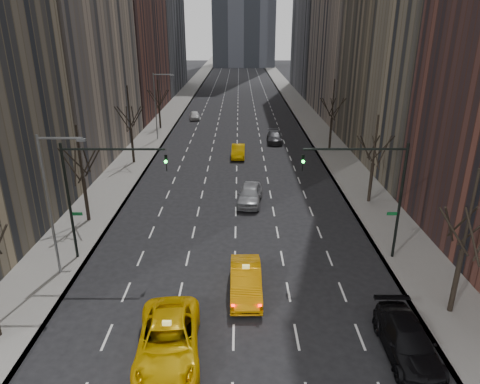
{
  "coord_description": "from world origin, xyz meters",
  "views": [
    {
      "loc": [
        0.31,
        -13.75,
        14.84
      ],
      "look_at": [
        0.35,
        15.6,
        3.5
      ],
      "focal_mm": 32.0,
      "sensor_mm": 36.0,
      "label": 1
    }
  ],
  "objects_px": {
    "parked_suv_black": "(408,341)",
    "silver_sedan_ahead": "(250,194)",
    "taxi_suv": "(168,340)",
    "taxi_sedan": "(246,281)"
  },
  "relations": [
    {
      "from": "parked_suv_black",
      "to": "silver_sedan_ahead",
      "type": "bearing_deg",
      "value": 111.1
    },
    {
      "from": "taxi_sedan",
      "to": "silver_sedan_ahead",
      "type": "bearing_deg",
      "value": 87.2
    },
    {
      "from": "taxi_suv",
      "to": "taxi_sedan",
      "type": "height_order",
      "value": "taxi_suv"
    },
    {
      "from": "taxi_suv",
      "to": "parked_suv_black",
      "type": "height_order",
      "value": "taxi_suv"
    },
    {
      "from": "taxi_suv",
      "to": "parked_suv_black",
      "type": "bearing_deg",
      "value": -4.8
    },
    {
      "from": "taxi_sedan",
      "to": "silver_sedan_ahead",
      "type": "xyz_separation_m",
      "value": [
        0.56,
        14.01,
        0.0
      ]
    },
    {
      "from": "taxi_suv",
      "to": "silver_sedan_ahead",
      "type": "height_order",
      "value": "taxi_suv"
    },
    {
      "from": "taxi_suv",
      "to": "silver_sedan_ahead",
      "type": "relative_size",
      "value": 1.28
    },
    {
      "from": "taxi_suv",
      "to": "parked_suv_black",
      "type": "xyz_separation_m",
      "value": [
        11.46,
        0.05,
        -0.09
      ]
    },
    {
      "from": "parked_suv_black",
      "to": "taxi_sedan",
      "type": "bearing_deg",
      "value": 146.9
    }
  ]
}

